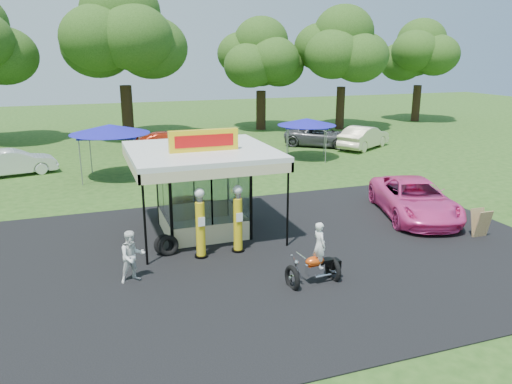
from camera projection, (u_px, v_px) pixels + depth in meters
ground at (301, 276)px, 16.03m from camera, size 120.00×120.00×0.00m
asphalt_apron at (278, 252)px, 17.84m from camera, size 20.00×14.00×0.04m
gas_station_kiosk at (202, 189)px, 19.44m from camera, size 5.40×5.40×4.18m
gas_pump_left at (200, 225)px, 17.10m from camera, size 0.47×0.47×2.52m
gas_pump_right at (238, 220)px, 17.62m from camera, size 0.46×0.46×2.48m
motorcycle at (317, 259)px, 15.30m from camera, size 1.77×0.95×2.07m
spare_tires at (166, 245)px, 17.55m from camera, size 0.94×0.65×0.77m
a_frame_sign at (481, 223)px, 19.22m from camera, size 0.62×0.56×1.11m
kiosk_car at (191, 205)px, 21.79m from camera, size 2.82×1.13×0.96m
pink_sedan at (414, 199)px, 21.56m from camera, size 4.31×6.38×1.62m
spectator_west at (132, 256)px, 15.42m from camera, size 0.94×0.81×1.67m
bg_car_a at (15, 162)px, 28.94m from camera, size 4.80×2.54×1.50m
bg_car_b at (171, 143)px, 35.11m from camera, size 5.59×3.21×1.52m
bg_car_c at (217, 151)px, 32.43m from camera, size 4.44×2.14×1.46m
bg_car_d at (321, 136)px, 37.87m from camera, size 5.91×5.38×1.53m
bg_car_e at (364, 137)px, 36.94m from camera, size 5.25×4.21×1.68m
tent_west at (110, 130)px, 27.69m from camera, size 4.39×4.39×3.07m
tent_east at (307, 122)px, 32.96m from camera, size 3.88×3.88×2.71m
oak_far_c at (122, 40)px, 38.97m from camera, size 10.44×10.44×12.31m
oak_far_d at (261, 60)px, 44.63m from camera, size 8.21×8.21×9.77m
oak_far_e at (343, 53)px, 44.64m from camera, size 9.03×9.03×10.75m
oak_far_f at (420, 58)px, 50.10m from camera, size 8.25×8.25×9.95m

